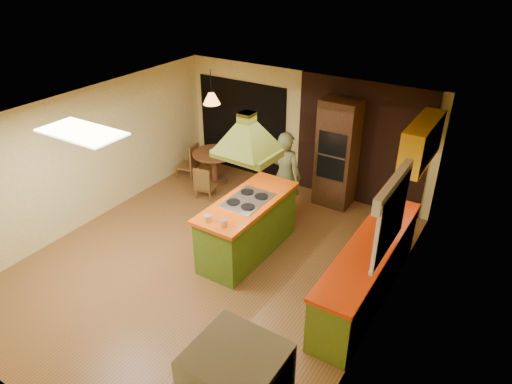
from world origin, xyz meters
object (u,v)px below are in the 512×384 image
Objects in this scene: canister_large at (397,198)px; kitchen_island at (248,226)px; dining_table at (215,161)px; wall_oven at (337,153)px; man at (285,175)px.

kitchen_island is at bearing -147.43° from canister_large.
wall_oven is at bearing 11.70° from dining_table.
wall_oven reaches higher than kitchen_island.
kitchen_island is 2.49m from wall_oven.
canister_large is (2.10, -0.06, 0.17)m from man.
man is 1.19m from wall_oven.
kitchen_island is 2.18× the size of dining_table.
man is at bearing -12.92° from dining_table.
kitchen_island is 2.49m from canister_large.
kitchen_island is 1.18× the size of man.
kitchen_island is at bearing -41.74° from dining_table.
man is 2.08m from dining_table.
dining_table is (-2.60, -0.54, -0.59)m from wall_oven.
man reaches higher than kitchen_island.
kitchen_island is at bearing -102.21° from wall_oven.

